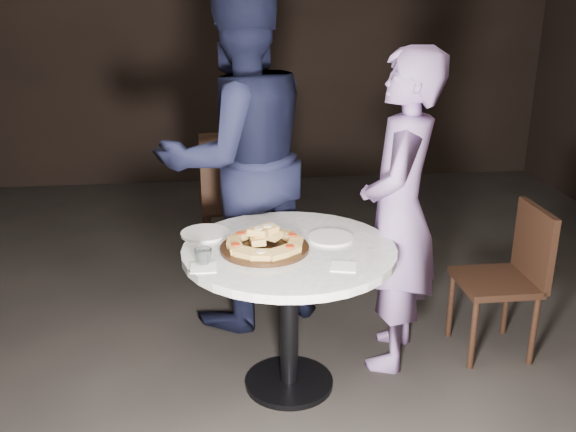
{
  "coord_description": "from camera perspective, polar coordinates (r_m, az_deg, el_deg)",
  "views": [
    {
      "loc": [
        -0.2,
        -2.65,
        1.82
      ],
      "look_at": [
        0.11,
        0.02,
        0.85
      ],
      "focal_mm": 40.0,
      "sensor_mm": 36.0,
      "label": 1
    }
  ],
  "objects": [
    {
      "name": "plate_left",
      "position": [
        3.03,
        -7.37,
        -1.53
      ],
      "size": [
        0.3,
        0.3,
        0.01
      ],
      "primitive_type": "cylinder",
      "rotation": [
        0.0,
        0.0,
        -0.43
      ],
      "color": "white",
      "rests_on": "table"
    },
    {
      "name": "table",
      "position": [
        2.92,
        0.11,
        -5.21
      ],
      "size": [
        1.12,
        1.12,
        0.72
      ],
      "rotation": [
        0.0,
        0.0,
        0.19
      ],
      "color": "black",
      "rests_on": "ground"
    },
    {
      "name": "serving_board",
      "position": [
        2.83,
        -2.09,
        -2.86
      ],
      "size": [
        0.51,
        0.51,
        0.02
      ],
      "primitive_type": "cylinder",
      "rotation": [
        0.0,
        0.0,
        -0.37
      ],
      "color": "black",
      "rests_on": "table"
    },
    {
      "name": "diner_teal",
      "position": [
        3.13,
        9.85,
        0.23
      ],
      "size": [
        0.56,
        0.67,
        1.58
      ],
      "primitive_type": "imported",
      "rotation": [
        0.0,
        0.0,
        -1.95
      ],
      "color": "#866CA9",
      "rests_on": "ground"
    },
    {
      "name": "chair_far",
      "position": [
        4.08,
        -4.5,
        1.96
      ],
      "size": [
        0.49,
        0.52,
        1.0
      ],
      "rotation": [
        0.0,
        0.0,
        3.2
      ],
      "color": "black",
      "rests_on": "ground"
    },
    {
      "name": "focaccia_pile",
      "position": [
        2.82,
        -2.15,
        -2.17
      ],
      "size": [
        0.35,
        0.35,
        0.09
      ],
      "rotation": [
        0.0,
        0.0,
        0.32
      ],
      "color": "tan",
      "rests_on": "serving_board"
    },
    {
      "name": "plate_right",
      "position": [
        2.96,
        3.8,
        -1.95
      ],
      "size": [
        0.23,
        0.23,
        0.01
      ],
      "primitive_type": "cylinder",
      "rotation": [
        0.0,
        0.0,
        -0.11
      ],
      "color": "white",
      "rests_on": "table"
    },
    {
      "name": "napkin_far",
      "position": [
        2.67,
        4.96,
        -4.51
      ],
      "size": [
        0.13,
        0.13,
        0.01
      ],
      "primitive_type": "cube",
      "rotation": [
        0.0,
        0.0,
        -0.24
      ],
      "color": "white",
      "rests_on": "table"
    },
    {
      "name": "napkin_near",
      "position": [
        2.68,
        -7.53,
        -4.58
      ],
      "size": [
        0.11,
        0.11,
        0.01
      ],
      "primitive_type": "cube",
      "rotation": [
        0.0,
        0.0,
        0.01
      ],
      "color": "white",
      "rests_on": "table"
    },
    {
      "name": "floor",
      "position": [
        3.22,
        -1.97,
        -14.61
      ],
      "size": [
        7.0,
        7.0,
        0.0
      ],
      "primitive_type": "plane",
      "color": "black",
      "rests_on": "ground"
    },
    {
      "name": "diner_navy",
      "position": [
        3.47,
        -4.41,
        5.03
      ],
      "size": [
        1.12,
        1.01,
        1.88
      ],
      "primitive_type": "imported",
      "rotation": [
        0.0,
        0.0,
        3.54
      ],
      "color": "black",
      "rests_on": "ground"
    },
    {
      "name": "water_glass",
      "position": [
        2.7,
        -7.55,
        -3.61
      ],
      "size": [
        0.08,
        0.08,
        0.07
      ],
      "primitive_type": "imported",
      "rotation": [
        0.0,
        0.0,
        0.05
      ],
      "color": "silver",
      "rests_on": "table"
    },
    {
      "name": "chair_right",
      "position": [
        3.47,
        19.25,
        -4.59
      ],
      "size": [
        0.39,
        0.37,
        0.79
      ],
      "rotation": [
        0.0,
        0.0,
        -1.57
      ],
      "color": "black",
      "rests_on": "ground"
    }
  ]
}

